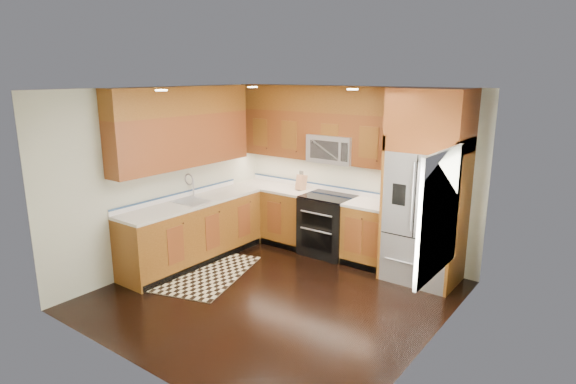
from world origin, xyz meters
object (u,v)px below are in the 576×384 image
Objects in this scene: range at (328,225)px; utensil_crock at (389,197)px; refrigerator at (426,188)px; rug at (208,273)px; knife_block at (301,182)px.

range is 3.17× the size of utensil_crock.
range is 0.36× the size of refrigerator.
range is at bearing -173.08° from utensil_crock.
knife_block is (0.37, 1.79, 1.06)m from rug.
rug is at bearing -119.36° from range.
utensil_crock reaches higher than rug.
knife_block is (-2.13, 0.14, -0.24)m from refrigerator.
utensil_crock is (0.95, 0.12, 0.57)m from range.
refrigerator is at bearing -14.45° from utensil_crock.
refrigerator is 0.67m from utensil_crock.
refrigerator is at bearing -3.66° from knife_block.
rug is at bearing -146.56° from refrigerator.
utensil_crock is at bearing 165.55° from refrigerator.
utensil_crock is at bearing 6.92° from range.
refrigerator reaches higher than knife_block.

